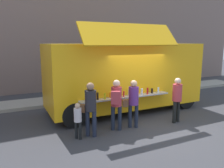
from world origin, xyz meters
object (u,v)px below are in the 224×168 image
customer_front_ordering (133,100)px  child_near_queue (78,118)px  trash_bin (169,83)px  customer_extra_browsing (177,96)px  customer_rear_waiting (90,105)px  customer_mid_with_backpack (116,100)px  food_truck_main (125,75)px

customer_front_ordering → child_near_queue: customer_front_ordering is taller
trash_bin → customer_extra_browsing: 5.71m
customer_rear_waiting → customer_mid_with_backpack: bearing=-44.5°
customer_front_ordering → customer_extra_browsing: 1.74m
food_truck_main → customer_mid_with_backpack: food_truck_main is taller
customer_front_ordering → child_near_queue: (-2.02, -0.09, -0.31)m
customer_mid_with_backpack → child_near_queue: customer_mid_with_backpack is taller
food_truck_main → child_near_queue: size_ratio=5.73×
customer_extra_browsing → customer_mid_with_backpack: bearing=68.9°
customer_front_ordering → customer_extra_browsing: (1.72, -0.27, 0.01)m
customer_extra_browsing → child_near_queue: 3.76m
food_truck_main → child_near_queue: (-2.77, -2.03, -0.90)m
customer_extra_browsing → child_near_queue: size_ratio=1.46×
customer_front_ordering → customer_extra_browsing: size_ratio=1.00×
customer_mid_with_backpack → customer_front_ordering: bearing=-59.0°
food_truck_main → customer_front_ordering: food_truck_main is taller
customer_rear_waiting → customer_extra_browsing: bearing=-52.3°
trash_bin → customer_rear_waiting: (-6.77, -4.33, 0.52)m
food_truck_main → customer_extra_browsing: 2.48m
customer_front_ordering → child_near_queue: size_ratio=1.46×
customer_rear_waiting → customer_front_ordering: bearing=-46.5°
trash_bin → customer_extra_browsing: size_ratio=0.61×
customer_rear_waiting → trash_bin: bearing=-16.3°
trash_bin → child_near_queue: 8.41m
customer_mid_with_backpack → child_near_queue: bearing=125.4°
customer_rear_waiting → child_near_queue: size_ratio=1.51×
food_truck_main → customer_rear_waiting: food_truck_main is taller
customer_front_ordering → child_near_queue: 2.04m
customer_rear_waiting → child_near_queue: 0.54m
trash_bin → customer_front_ordering: size_ratio=0.61×
trash_bin → customer_rear_waiting: size_ratio=0.59×
customer_mid_with_backpack → customer_extra_browsing: (2.37, -0.27, -0.06)m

